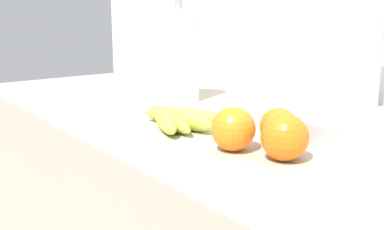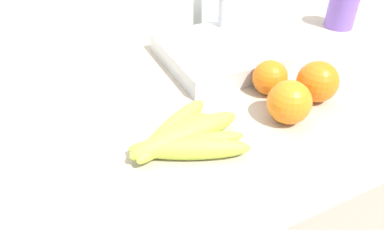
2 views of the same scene
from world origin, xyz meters
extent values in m
cube|color=silver|center=(0.00, 0.34, 0.65)|extent=(2.23, 0.06, 1.30)
ellipsoid|color=#B6CC3F|center=(-0.04, -0.13, 0.96)|extent=(0.20, 0.12, 0.04)
ellipsoid|color=#B7C53F|center=(-0.03, -0.12, 0.96)|extent=(0.20, 0.07, 0.03)
ellipsoid|color=#AECF3F|center=(-0.03, -0.10, 0.97)|extent=(0.21, 0.07, 0.04)
ellipsoid|color=#B9CA3F|center=(-0.04, -0.09, 0.96)|extent=(0.17, 0.09, 0.04)
ellipsoid|color=#AFBF3F|center=(-0.04, -0.07, 0.96)|extent=(0.19, 0.14, 0.04)
sphere|color=orange|center=(0.17, -0.12, 0.99)|extent=(0.08, 0.08, 0.08)
sphere|color=orange|center=(0.27, -0.09, 0.99)|extent=(0.08, 0.08, 0.08)
sphere|color=orange|center=(0.20, -0.02, 0.98)|extent=(0.07, 0.07, 0.07)
cylinder|color=white|center=(-0.27, 0.08, 1.07)|extent=(0.11, 0.11, 0.25)
cylinder|color=gray|center=(-0.27, 0.08, 1.09)|extent=(0.02, 0.02, 0.28)
cube|color=#B7BABF|center=(0.23, 0.14, 0.97)|extent=(0.37, 0.26, 0.04)
cylinder|color=#7B56BF|center=(0.59, 0.18, 0.99)|extent=(0.08, 0.08, 0.10)
camera|label=1|loc=(0.78, -0.67, 1.20)|focal=43.53mm
camera|label=2|loc=(-0.21, -0.51, 1.35)|focal=32.51mm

